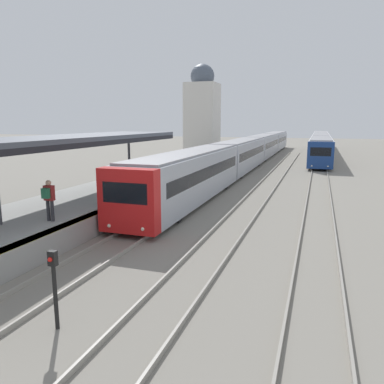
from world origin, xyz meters
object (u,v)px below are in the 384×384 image
at_px(person_on_platform, 49,197).
at_px(train_near, 253,149).
at_px(train_far, 321,143).
at_px(signal_post_near, 54,281).

xyz_separation_m(person_on_platform, train_near, (2.62, 32.68, -0.22)).
bearing_deg(train_near, person_on_platform, -94.58).
height_order(train_near, train_far, train_near).
bearing_deg(person_on_platform, signal_post_near, -50.03).
height_order(train_near, signal_post_near, train_near).
height_order(person_on_platform, train_far, train_far).
relative_size(train_near, train_far, 1.45).
bearing_deg(train_near, signal_post_near, -87.38).
distance_m(person_on_platform, signal_post_near, 6.82).
relative_size(train_near, signal_post_near, 31.98).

